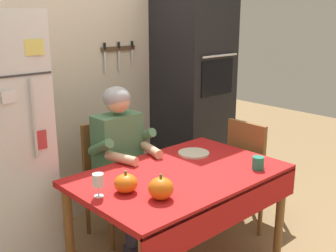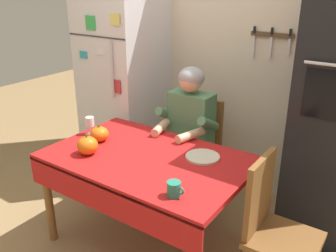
{
  "view_description": "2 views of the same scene",
  "coord_description": "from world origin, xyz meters",
  "px_view_note": "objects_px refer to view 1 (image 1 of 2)",
  "views": [
    {
      "loc": [
        -1.82,
        -1.74,
        1.78
      ],
      "look_at": [
        0.04,
        0.27,
        1.02
      ],
      "focal_mm": 44.24,
      "sensor_mm": 36.0,
      "label": 1
    },
    {
      "loc": [
        1.42,
        -1.7,
        1.88
      ],
      "look_at": [
        0.05,
        0.28,
        0.91
      ],
      "focal_mm": 39.18,
      "sensor_mm": 36.0,
      "label": 2
    }
  ],
  "objects_px": {
    "chair_behind_person": "(110,174)",
    "wall_oven": "(193,89)",
    "dining_table": "(183,185)",
    "serving_tray": "(194,153)",
    "chair_right_side": "(252,169)",
    "coffee_mug": "(258,163)",
    "pumpkin_medium": "(161,188)",
    "pumpkin_large": "(126,183)",
    "seated_person": "(123,153)",
    "wine_glass": "(98,181)"
  },
  "relations": [
    {
      "from": "chair_behind_person",
      "to": "wall_oven",
      "type": "bearing_deg",
      "value": 6.8
    },
    {
      "from": "dining_table",
      "to": "serving_tray",
      "type": "bearing_deg",
      "value": 33.08
    },
    {
      "from": "chair_right_side",
      "to": "chair_behind_person",
      "type": "bearing_deg",
      "value": 142.9
    },
    {
      "from": "coffee_mug",
      "to": "pumpkin_medium",
      "type": "height_order",
      "value": "pumpkin_medium"
    },
    {
      "from": "pumpkin_large",
      "to": "coffee_mug",
      "type": "bearing_deg",
      "value": -19.4
    },
    {
      "from": "seated_person",
      "to": "serving_tray",
      "type": "height_order",
      "value": "seated_person"
    },
    {
      "from": "wall_oven",
      "to": "pumpkin_medium",
      "type": "height_order",
      "value": "wall_oven"
    },
    {
      "from": "wine_glass",
      "to": "serving_tray",
      "type": "height_order",
      "value": "wine_glass"
    },
    {
      "from": "seated_person",
      "to": "serving_tray",
      "type": "distance_m",
      "value": 0.54
    },
    {
      "from": "pumpkin_medium",
      "to": "serving_tray",
      "type": "relative_size",
      "value": 0.64
    },
    {
      "from": "dining_table",
      "to": "chair_behind_person",
      "type": "bearing_deg",
      "value": 93.02
    },
    {
      "from": "wall_oven",
      "to": "serving_tray",
      "type": "distance_m",
      "value": 1.05
    },
    {
      "from": "wall_oven",
      "to": "serving_tray",
      "type": "bearing_deg",
      "value": -135.47
    },
    {
      "from": "serving_tray",
      "to": "pumpkin_large",
      "type": "bearing_deg",
      "value": -166.1
    },
    {
      "from": "coffee_mug",
      "to": "serving_tray",
      "type": "xyz_separation_m",
      "value": [
        -0.1,
        0.51,
        -0.04
      ]
    },
    {
      "from": "dining_table",
      "to": "seated_person",
      "type": "xyz_separation_m",
      "value": [
        -0.04,
        0.6,
        0.08
      ]
    },
    {
      "from": "wall_oven",
      "to": "seated_person",
      "type": "bearing_deg",
      "value": -163.71
    },
    {
      "from": "chair_behind_person",
      "to": "coffee_mug",
      "type": "bearing_deg",
      "value": -66.25
    },
    {
      "from": "wall_oven",
      "to": "wine_glass",
      "type": "bearing_deg",
      "value": -153.03
    },
    {
      "from": "chair_behind_person",
      "to": "coffee_mug",
      "type": "height_order",
      "value": "chair_behind_person"
    },
    {
      "from": "dining_table",
      "to": "serving_tray",
      "type": "height_order",
      "value": "serving_tray"
    },
    {
      "from": "coffee_mug",
      "to": "wine_glass",
      "type": "bearing_deg",
      "value": 160.51
    },
    {
      "from": "wall_oven",
      "to": "seated_person",
      "type": "height_order",
      "value": "wall_oven"
    },
    {
      "from": "chair_right_side",
      "to": "pumpkin_large",
      "type": "relative_size",
      "value": 6.6
    },
    {
      "from": "chair_right_side",
      "to": "coffee_mug",
      "type": "bearing_deg",
      "value": -141.35
    },
    {
      "from": "pumpkin_large",
      "to": "serving_tray",
      "type": "xyz_separation_m",
      "value": [
        0.79,
        0.19,
        -0.05
      ]
    },
    {
      "from": "wall_oven",
      "to": "wine_glass",
      "type": "relative_size",
      "value": 14.77
    },
    {
      "from": "chair_behind_person",
      "to": "coffee_mug",
      "type": "xyz_separation_m",
      "value": [
        0.48,
        -1.08,
        0.27
      ]
    },
    {
      "from": "chair_behind_person",
      "to": "coffee_mug",
      "type": "distance_m",
      "value": 1.22
    },
    {
      "from": "wall_oven",
      "to": "pumpkin_medium",
      "type": "relative_size",
      "value": 13.85
    },
    {
      "from": "wine_glass",
      "to": "chair_right_side",
      "type": "bearing_deg",
      "value": 0.07
    },
    {
      "from": "chair_right_side",
      "to": "wine_glass",
      "type": "height_order",
      "value": "chair_right_side"
    },
    {
      "from": "dining_table",
      "to": "pumpkin_large",
      "type": "distance_m",
      "value": 0.48
    },
    {
      "from": "dining_table",
      "to": "seated_person",
      "type": "height_order",
      "value": "seated_person"
    },
    {
      "from": "chair_right_side",
      "to": "pumpkin_medium",
      "type": "height_order",
      "value": "chair_right_side"
    },
    {
      "from": "chair_right_side",
      "to": "wine_glass",
      "type": "xyz_separation_m",
      "value": [
        -1.51,
        -0.0,
        0.33
      ]
    },
    {
      "from": "chair_right_side",
      "to": "coffee_mug",
      "type": "height_order",
      "value": "chair_right_side"
    },
    {
      "from": "chair_right_side",
      "to": "wine_glass",
      "type": "bearing_deg",
      "value": -179.93
    },
    {
      "from": "chair_behind_person",
      "to": "chair_right_side",
      "type": "distance_m",
      "value": 1.18
    },
    {
      "from": "wall_oven",
      "to": "chair_behind_person",
      "type": "bearing_deg",
      "value": -173.2
    },
    {
      "from": "pumpkin_large",
      "to": "pumpkin_medium",
      "type": "xyz_separation_m",
      "value": [
        0.09,
        -0.21,
        0.01
      ]
    },
    {
      "from": "pumpkin_medium",
      "to": "chair_right_side",
      "type": "bearing_deg",
      "value": 11.99
    },
    {
      "from": "pumpkin_large",
      "to": "pumpkin_medium",
      "type": "distance_m",
      "value": 0.23
    },
    {
      "from": "seated_person",
      "to": "serving_tray",
      "type": "bearing_deg",
      "value": -46.1
    },
    {
      "from": "chair_behind_person",
      "to": "wine_glass",
      "type": "height_order",
      "value": "chair_behind_person"
    },
    {
      "from": "chair_right_side",
      "to": "serving_tray",
      "type": "relative_size",
      "value": 3.94
    },
    {
      "from": "chair_behind_person",
      "to": "pumpkin_medium",
      "type": "relative_size",
      "value": 6.13
    },
    {
      "from": "dining_table",
      "to": "pumpkin_medium",
      "type": "xyz_separation_m",
      "value": [
        -0.36,
        -0.19,
        0.15
      ]
    },
    {
      "from": "wall_oven",
      "to": "wine_glass",
      "type": "xyz_separation_m",
      "value": [
        -1.66,
        -0.84,
        -0.21
      ]
    },
    {
      "from": "dining_table",
      "to": "pumpkin_large",
      "type": "relative_size",
      "value": 9.93
    }
  ]
}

